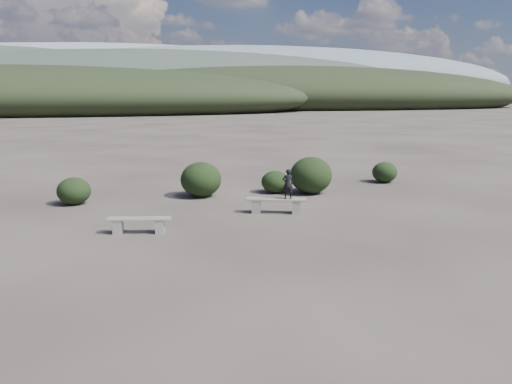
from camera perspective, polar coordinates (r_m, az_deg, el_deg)
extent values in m
plane|color=#312A26|center=(10.50, 2.17, -9.66)|extent=(1200.00, 1200.00, 0.00)
cube|color=gray|center=(14.04, -15.49, -3.83)|extent=(0.29, 0.37, 0.38)
cube|color=gray|center=(13.82, -10.89, -3.86)|extent=(0.29, 0.37, 0.38)
cube|color=gray|center=(13.87, -13.25, -3.00)|extent=(1.74, 0.66, 0.05)
cube|color=gray|center=(15.82, 0.03, -1.65)|extent=(0.36, 0.43, 0.42)
cube|color=gray|center=(15.78, 4.63, -1.72)|extent=(0.36, 0.43, 0.42)
cube|color=gray|center=(15.74, 2.33, -0.84)|extent=(1.94, 0.92, 0.05)
imported|color=black|center=(15.63, 3.66, 0.93)|extent=(0.35, 0.24, 0.95)
ellipsoid|color=black|center=(18.10, -20.10, 0.11)|extent=(1.13, 1.13, 0.92)
ellipsoid|color=black|center=(18.34, -6.31, 1.44)|extent=(1.49, 1.49, 1.28)
ellipsoid|color=black|center=(18.99, 2.19, 1.17)|extent=(1.05, 1.05, 0.84)
ellipsoid|color=black|center=(18.94, 6.30, 1.92)|extent=(1.59, 1.59, 1.39)
ellipsoid|color=black|center=(21.88, 14.50, 2.21)|extent=(1.05, 1.05, 0.88)
ellipsoid|color=black|center=(102.02, -25.30, 9.62)|extent=(110.00, 40.00, 12.00)
ellipsoid|color=black|center=(125.23, 5.35, 10.95)|extent=(120.00, 44.00, 14.00)
ellipsoid|color=#2E382E|center=(169.52, -11.56, 11.61)|extent=(190.00, 64.00, 24.00)
ellipsoid|color=slate|center=(317.92, 1.05, 12.38)|extent=(340.00, 110.00, 44.00)
ellipsoid|color=gray|center=(410.52, -16.36, 12.06)|extent=(460.00, 140.00, 56.00)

